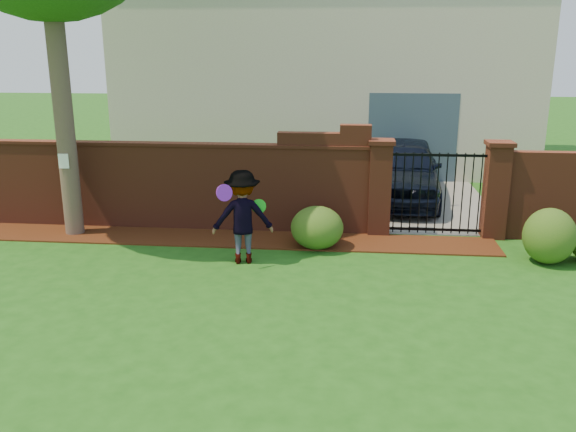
# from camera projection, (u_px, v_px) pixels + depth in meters

# --- Properties ---
(ground) EXTENTS (80.00, 80.00, 0.01)m
(ground) POSITION_uv_depth(u_px,v_px,m) (217.00, 314.00, 8.36)
(ground) COLOR #1C5014
(ground) RESTS_ON ground
(mulch_bed) EXTENTS (11.10, 1.08, 0.03)m
(mulch_bed) POSITION_uv_depth(u_px,v_px,m) (205.00, 238.00, 11.64)
(mulch_bed) COLOR #38180A
(mulch_bed) RESTS_ON ground
(brick_wall) EXTENTS (8.70, 0.31, 2.16)m
(brick_wall) POSITION_uv_depth(u_px,v_px,m) (160.00, 183.00, 12.13)
(brick_wall) COLOR maroon
(brick_wall) RESTS_ON ground
(pillar_left) EXTENTS (0.50, 0.50, 1.88)m
(pillar_left) POSITION_uv_depth(u_px,v_px,m) (380.00, 187.00, 11.70)
(pillar_left) COLOR maroon
(pillar_left) RESTS_ON ground
(pillar_right) EXTENTS (0.50, 0.50, 1.88)m
(pillar_right) POSITION_uv_depth(u_px,v_px,m) (496.00, 189.00, 11.49)
(pillar_right) COLOR maroon
(pillar_right) RESTS_ON ground
(iron_gate) EXTENTS (1.78, 0.03, 1.60)m
(iron_gate) POSITION_uv_depth(u_px,v_px,m) (437.00, 193.00, 11.62)
(iron_gate) COLOR black
(iron_gate) RESTS_ON ground
(driveway) EXTENTS (3.20, 8.00, 0.01)m
(driveway) POSITION_uv_depth(u_px,v_px,m) (414.00, 189.00, 15.69)
(driveway) COLOR slate
(driveway) RESTS_ON ground
(house) EXTENTS (12.40, 6.40, 6.30)m
(house) POSITION_uv_depth(u_px,v_px,m) (326.00, 61.00, 18.90)
(house) COLOR beige
(house) RESTS_ON ground
(car) EXTENTS (2.15, 4.52, 1.49)m
(car) POSITION_uv_depth(u_px,v_px,m) (402.00, 172.00, 14.16)
(car) COLOR black
(car) RESTS_ON ground
(paper_notice) EXTENTS (0.20, 0.01, 0.28)m
(paper_notice) POSITION_uv_depth(u_px,v_px,m) (64.00, 161.00, 11.37)
(paper_notice) COLOR white
(paper_notice) RESTS_ON tree
(shrub_left) EXTENTS (0.97, 0.97, 0.79)m
(shrub_left) POSITION_uv_depth(u_px,v_px,m) (317.00, 228.00, 10.99)
(shrub_left) COLOR #254E17
(shrub_left) RESTS_ON ground
(shrub_middle) EXTENTS (0.88, 0.88, 0.97)m
(shrub_middle) POSITION_uv_depth(u_px,v_px,m) (549.00, 236.00, 10.22)
(shrub_middle) COLOR #254E17
(shrub_middle) RESTS_ON ground
(man) EXTENTS (1.14, 0.79, 1.61)m
(man) POSITION_uv_depth(u_px,v_px,m) (242.00, 217.00, 10.15)
(man) COLOR gray
(man) RESTS_ON ground
(frisbee_purple) EXTENTS (0.27, 0.23, 0.28)m
(frisbee_purple) POSITION_uv_depth(u_px,v_px,m) (224.00, 193.00, 9.67)
(frisbee_purple) COLOR purple
(frisbee_purple) RESTS_ON man
(frisbee_green) EXTENTS (0.25, 0.15, 0.25)m
(frisbee_green) POSITION_uv_depth(u_px,v_px,m) (259.00, 206.00, 10.18)
(frisbee_green) COLOR green
(frisbee_green) RESTS_ON man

